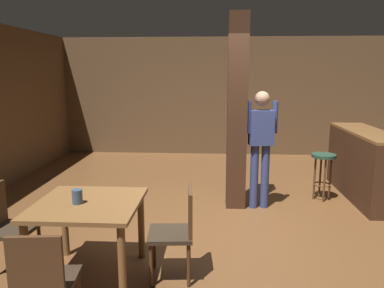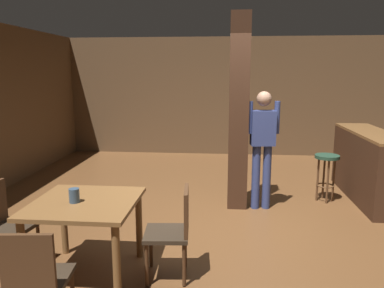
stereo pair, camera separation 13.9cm
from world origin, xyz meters
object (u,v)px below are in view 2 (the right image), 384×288
chair_east (174,228)px  bar_stool_near (327,166)px  dining_table (85,213)px  chair_west (4,222)px  chair_south (36,278)px  standing_person (263,142)px  bar_counter (363,165)px  napkin_cup (74,196)px

chair_east → bar_stool_near: size_ratio=1.21×
dining_table → chair_west: 0.88m
dining_table → bar_stool_near: bearing=40.3°
chair_south → standing_person: size_ratio=0.52×
dining_table → bar_stool_near: size_ratio=1.34×
dining_table → chair_east: size_ratio=1.10×
dining_table → bar_stool_near: (2.89, 2.45, -0.09)m
standing_person → bar_counter: size_ratio=0.86×
napkin_cup → standing_person: size_ratio=0.08×
dining_table → standing_person: standing_person is taller
chair_south → bar_counter: size_ratio=0.44×
chair_east → standing_person: size_ratio=0.52×
bar_counter → chair_west: bearing=-149.6°
dining_table → chair_south: 0.94m
bar_counter → dining_table: bearing=-143.2°
napkin_cup → chair_west: bearing=173.2°
chair_south → napkin_cup: 0.94m
standing_person → dining_table: bearing=-132.4°
chair_south → bar_stool_near: (2.92, 3.38, 0.05)m
dining_table → napkin_cup: napkin_cup is taller
napkin_cup → bar_stool_near: (2.97, 2.50, -0.28)m
standing_person → bar_counter: bearing=19.3°
chair_south → chair_west: same height
chair_south → bar_counter: 5.00m
chair_west → dining_table: bearing=-3.1°
napkin_cup → bar_stool_near: 3.90m
chair_east → bar_stool_near: 3.15m
dining_table → chair_south: chair_south is taller
chair_east → bar_stool_near: bearing=49.8°
standing_person → bar_stool_near: 1.19m
chair_west → bar_stool_near: bearing=32.6°
chair_south → standing_person: 3.55m
chair_south → chair_east: bearing=47.7°
chair_west → napkin_cup: 0.86m
bar_counter → napkin_cup: bearing=-143.4°
dining_table → standing_person: (1.86, 2.04, 0.36)m
bar_counter → bar_stool_near: size_ratio=2.74×
dining_table → napkin_cup: bearing=-149.6°
chair_west → chair_south: bearing=-49.0°
bar_stool_near → napkin_cup: bearing=-139.9°
chair_east → napkin_cup: napkin_cup is taller
chair_east → napkin_cup: bearing=-174.3°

